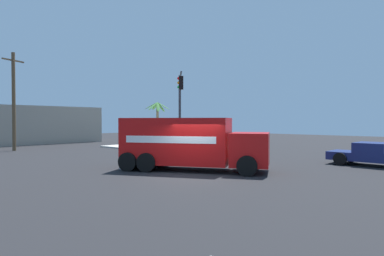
% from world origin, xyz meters
% --- Properties ---
extents(ground_plane, '(100.00, 100.00, 0.00)m').
position_xyz_m(ground_plane, '(0.00, 0.00, 0.00)').
color(ground_plane, black).
extents(sidewalk_corner_far, '(11.61, 11.61, 0.14)m').
position_xyz_m(sidewalk_corner_far, '(12.69, 12.69, 0.07)').
color(sidewalk_corner_far, beige).
rests_on(sidewalk_corner_far, ground).
extents(delivery_truck, '(5.86, 8.06, 2.82)m').
position_xyz_m(delivery_truck, '(1.48, 1.32, 1.47)').
color(delivery_truck, red).
rests_on(delivery_truck, ground).
extents(traffic_light_primary, '(2.78, 2.84, 6.19)m').
position_xyz_m(traffic_light_primary, '(6.80, 7.16, 4.17)').
color(traffic_light_primary, '#38383D').
rests_on(traffic_light_primary, sidewalk_corner_far).
extents(pickup_navy, '(2.33, 5.24, 1.38)m').
position_xyz_m(pickup_navy, '(9.94, -5.77, 0.73)').
color(pickup_navy, navy).
rests_on(pickup_navy, ground).
extents(vending_machine_red, '(1.10, 1.15, 1.85)m').
position_xyz_m(vending_machine_red, '(13.28, 13.32, 1.07)').
color(vending_machine_red, black).
rests_on(vending_machine_red, sidewalk_corner_far).
extents(palm_tree_far, '(2.43, 2.52, 4.47)m').
position_xyz_m(palm_tree_far, '(11.49, 14.99, 3.18)').
color(palm_tree_far, '#7A6647').
rests_on(palm_tree_far, sidewalk_corner_far).
extents(utility_pole, '(2.10, 0.88, 8.69)m').
position_xyz_m(utility_pole, '(-0.47, 20.59, 4.48)').
color(utility_pole, brown).
rests_on(utility_pole, ground).
extents(building_backdrop, '(20.90, 6.00, 4.32)m').
position_xyz_m(building_backdrop, '(1.44, 28.94, 2.16)').
color(building_backdrop, gray).
rests_on(building_backdrop, ground).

